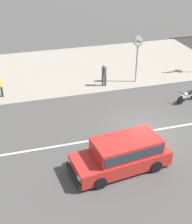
% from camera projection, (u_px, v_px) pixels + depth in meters
% --- Properties ---
extents(ground_plane, '(160.00, 160.00, 0.00)m').
position_uv_depth(ground_plane, '(145.00, 132.00, 17.67)').
color(ground_plane, '#4C4947').
extents(lane_centre_stripe, '(50.40, 0.14, 0.01)m').
position_uv_depth(lane_centre_stripe, '(145.00, 132.00, 17.67)').
color(lane_centre_stripe, silver).
rests_on(lane_centre_stripe, ground).
extents(kerb_strip, '(68.00, 10.00, 0.15)m').
position_uv_depth(kerb_strip, '(95.00, 66.00, 26.20)').
color(kerb_strip, '#9E9384').
rests_on(kerb_strip, ground).
extents(minivan_red_1, '(4.88, 2.39, 1.56)m').
position_uv_depth(minivan_red_1, '(123.00, 153.00, 14.58)').
color(minivan_red_1, red).
rests_on(minivan_red_1, ground).
extents(motorcycle_0, '(1.82, 0.79, 0.80)m').
position_uv_depth(motorcycle_0, '(188.00, 96.00, 20.64)').
color(motorcycle_0, black).
rests_on(motorcycle_0, ground).
extents(street_clock, '(0.71, 0.22, 3.44)m').
position_uv_depth(street_clock, '(138.00, 48.00, 22.01)').
color(street_clock, '#9E9EA3').
rests_on(street_clock, kerb_strip).
extents(pedestrian_near_clock, '(0.34, 0.34, 1.61)m').
position_uv_depth(pedestrian_near_clock, '(104.00, 74.00, 22.22)').
color(pedestrian_near_clock, '#333338').
rests_on(pedestrian_near_clock, kerb_strip).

